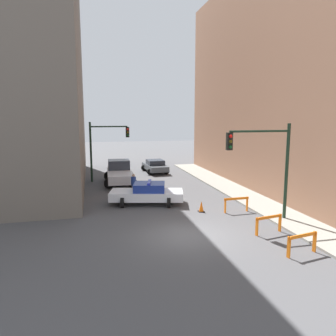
{
  "coord_description": "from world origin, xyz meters",
  "views": [
    {
      "loc": [
        -4.43,
        -14.47,
        5.69
      ],
      "look_at": [
        0.99,
        8.28,
        1.98
      ],
      "focal_mm": 35.0,
      "sensor_mm": 36.0,
      "label": 1
    }
  ],
  "objects_px": {
    "barrier_front": "(302,241)",
    "police_car": "(147,193)",
    "traffic_light_far": "(104,143)",
    "barrier_back": "(236,202)",
    "traffic_light_near": "(268,157)",
    "parked_car_near": "(155,166)",
    "pedestrian_crossing": "(134,185)",
    "barrier_mid": "(269,221)",
    "white_truck": "(119,173)",
    "traffic_cone": "(201,207)"
  },
  "relations": [
    {
      "from": "traffic_light_far",
      "to": "barrier_front",
      "type": "relative_size",
      "value": 3.29
    },
    {
      "from": "traffic_light_far",
      "to": "traffic_cone",
      "type": "distance_m",
      "value": 12.49
    },
    {
      "from": "traffic_light_near",
      "to": "barrier_front",
      "type": "bearing_deg",
      "value": -100.34
    },
    {
      "from": "pedestrian_crossing",
      "to": "traffic_light_near",
      "type": "bearing_deg",
      "value": -170.45
    },
    {
      "from": "traffic_light_near",
      "to": "barrier_back",
      "type": "xyz_separation_m",
      "value": [
        -0.78,
        1.98,
        -2.91
      ]
    },
    {
      "from": "barrier_front",
      "to": "traffic_cone",
      "type": "xyz_separation_m",
      "value": [
        -2.01,
        6.84,
        -0.3
      ]
    },
    {
      "from": "pedestrian_crossing",
      "to": "barrier_front",
      "type": "height_order",
      "value": "pedestrian_crossing"
    },
    {
      "from": "traffic_light_far",
      "to": "police_car",
      "type": "relative_size",
      "value": 1.04
    },
    {
      "from": "traffic_light_near",
      "to": "barrier_mid",
      "type": "bearing_deg",
      "value": -115.03
    },
    {
      "from": "traffic_light_far",
      "to": "parked_car_near",
      "type": "relative_size",
      "value": 1.18
    },
    {
      "from": "white_truck",
      "to": "barrier_front",
      "type": "xyz_separation_m",
      "value": [
        6.03,
        -16.59,
        -0.29
      ]
    },
    {
      "from": "pedestrian_crossing",
      "to": "police_car",
      "type": "bearing_deg",
      "value": 164.0
    },
    {
      "from": "white_truck",
      "to": "parked_car_near",
      "type": "distance_m",
      "value": 6.12
    },
    {
      "from": "white_truck",
      "to": "barrier_back",
      "type": "height_order",
      "value": "white_truck"
    },
    {
      "from": "white_truck",
      "to": "barrier_back",
      "type": "relative_size",
      "value": 3.42
    },
    {
      "from": "barrier_mid",
      "to": "traffic_cone",
      "type": "xyz_separation_m",
      "value": [
        -1.98,
        4.28,
        -0.3
      ]
    },
    {
      "from": "traffic_light_far",
      "to": "police_car",
      "type": "xyz_separation_m",
      "value": [
        2.37,
        -8.43,
        -2.67
      ]
    },
    {
      "from": "police_car",
      "to": "barrier_mid",
      "type": "bearing_deg",
      "value": -130.83
    },
    {
      "from": "white_truck",
      "to": "pedestrian_crossing",
      "type": "bearing_deg",
      "value": -81.38
    },
    {
      "from": "barrier_front",
      "to": "police_car",
      "type": "bearing_deg",
      "value": 117.57
    },
    {
      "from": "barrier_mid",
      "to": "traffic_light_near",
      "type": "bearing_deg",
      "value": 64.97
    },
    {
      "from": "police_car",
      "to": "pedestrian_crossing",
      "type": "relative_size",
      "value": 3.01
    },
    {
      "from": "police_car",
      "to": "barrier_back",
      "type": "bearing_deg",
      "value": -108.33
    },
    {
      "from": "traffic_light_far",
      "to": "police_car",
      "type": "bearing_deg",
      "value": -74.26
    },
    {
      "from": "traffic_light_near",
      "to": "traffic_light_far",
      "type": "relative_size",
      "value": 1.0
    },
    {
      "from": "parked_car_near",
      "to": "barrier_front",
      "type": "bearing_deg",
      "value": -88.01
    },
    {
      "from": "barrier_mid",
      "to": "white_truck",
      "type": "bearing_deg",
      "value": 113.17
    },
    {
      "from": "barrier_front",
      "to": "parked_car_near",
      "type": "bearing_deg",
      "value": 95.44
    },
    {
      "from": "pedestrian_crossing",
      "to": "parked_car_near",
      "type": "bearing_deg",
      "value": -51.08
    },
    {
      "from": "barrier_mid",
      "to": "pedestrian_crossing",
      "type": "bearing_deg",
      "value": 121.32
    },
    {
      "from": "barrier_back",
      "to": "traffic_light_near",
      "type": "bearing_deg",
      "value": -68.37
    },
    {
      "from": "white_truck",
      "to": "parked_car_near",
      "type": "relative_size",
      "value": 1.24
    },
    {
      "from": "traffic_light_far",
      "to": "barrier_back",
      "type": "bearing_deg",
      "value": -57.69
    },
    {
      "from": "barrier_back",
      "to": "traffic_light_far",
      "type": "bearing_deg",
      "value": 122.31
    },
    {
      "from": "parked_car_near",
      "to": "barrier_mid",
      "type": "height_order",
      "value": "parked_car_near"
    },
    {
      "from": "police_car",
      "to": "traffic_cone",
      "type": "distance_m",
      "value": 3.81
    },
    {
      "from": "parked_car_near",
      "to": "traffic_cone",
      "type": "height_order",
      "value": "parked_car_near"
    },
    {
      "from": "traffic_light_near",
      "to": "white_truck",
      "type": "relative_size",
      "value": 0.95
    },
    {
      "from": "white_truck",
      "to": "traffic_cone",
      "type": "relative_size",
      "value": 8.35
    },
    {
      "from": "police_car",
      "to": "parked_car_near",
      "type": "relative_size",
      "value": 1.14
    },
    {
      "from": "parked_car_near",
      "to": "traffic_light_far",
      "type": "bearing_deg",
      "value": -149.98
    },
    {
      "from": "traffic_light_far",
      "to": "traffic_cone",
      "type": "height_order",
      "value": "traffic_light_far"
    },
    {
      "from": "barrier_front",
      "to": "traffic_light_far",
      "type": "bearing_deg",
      "value": 112.2
    },
    {
      "from": "police_car",
      "to": "barrier_front",
      "type": "bearing_deg",
      "value": -138.84
    },
    {
      "from": "traffic_light_far",
      "to": "barrier_back",
      "type": "relative_size",
      "value": 3.25
    },
    {
      "from": "traffic_light_near",
      "to": "barrier_back",
      "type": "distance_m",
      "value": 3.61
    },
    {
      "from": "traffic_cone",
      "to": "traffic_light_near",
      "type": "bearing_deg",
      "value": -42.19
    },
    {
      "from": "white_truck",
      "to": "barrier_front",
      "type": "relative_size",
      "value": 3.47
    },
    {
      "from": "police_car",
      "to": "traffic_cone",
      "type": "xyz_separation_m",
      "value": [
        2.86,
        -2.48,
        -0.41
      ]
    },
    {
      "from": "police_car",
      "to": "pedestrian_crossing",
      "type": "distance_m",
      "value": 2.27
    }
  ]
}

